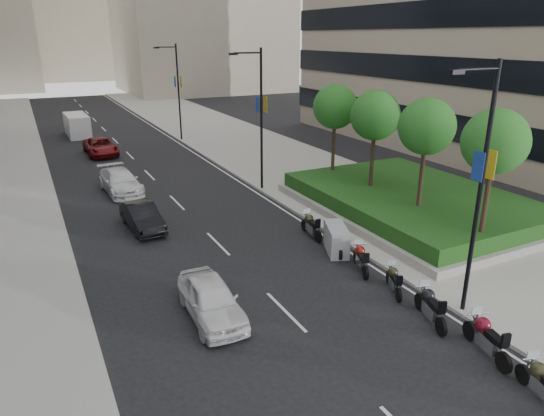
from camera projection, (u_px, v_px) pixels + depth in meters
ground at (388, 361)px, 15.25m from camera, size 160.00×160.00×0.00m
sidewalk_right at (251, 147)px, 44.26m from camera, size 10.00×100.00×0.15m
lane_edge at (195, 154)px, 42.02m from camera, size 0.12×100.00×0.01m
lane_centre at (135, 160)px, 39.80m from camera, size 0.12×100.00×0.01m
planter at (412, 208)px, 27.81m from camera, size 10.00×14.00×0.40m
hedge at (413, 198)px, 27.60m from camera, size 9.40×13.40×0.80m
tree_0 at (495, 142)px, 20.43m from camera, size 2.80×2.80×6.30m
tree_1 at (427, 127)px, 23.78m from camera, size 2.80×2.80×6.30m
tree_2 at (375, 116)px, 27.14m from camera, size 2.80×2.80×6.30m
tree_3 at (335, 107)px, 30.50m from camera, size 2.80×2.80×6.30m
lamp_post_0 at (478, 181)px, 16.17m from camera, size 2.34×0.45×9.00m
lamp_post_1 at (259, 113)px, 30.44m from camera, size 2.34×0.45×9.00m
lamp_post_2 at (177, 88)px, 45.56m from camera, size 2.34×0.45×9.00m
motorcycle_0 at (543, 383)px, 13.40m from camera, size 0.85×2.11×1.07m
motorcycle_1 at (486, 337)px, 15.37m from camera, size 0.89×2.34×1.18m
motorcycle_2 at (430, 306)px, 17.18m from camera, size 0.97×2.23×1.15m
motorcycle_3 at (394, 280)px, 19.18m from camera, size 0.97×1.83×0.98m
motorcycle_4 at (361, 259)px, 20.94m from camera, size 0.98×2.04×1.07m
motorcycle_5 at (336, 239)px, 22.73m from camera, size 1.62×2.30×1.29m
motorcycle_6 at (311, 225)px, 24.57m from camera, size 0.73×2.20×1.09m
car_a at (211, 299)px, 17.40m from camera, size 1.85×4.28×1.44m
car_b at (142, 217)px, 25.45m from camera, size 1.68×4.19×1.36m
car_c at (120, 181)px, 31.47m from camera, size 2.41×5.19×1.47m
car_d at (101, 147)px, 41.46m from camera, size 2.51×5.20×1.43m
delivery_van at (77, 126)px, 49.07m from camera, size 2.13×5.24×2.18m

